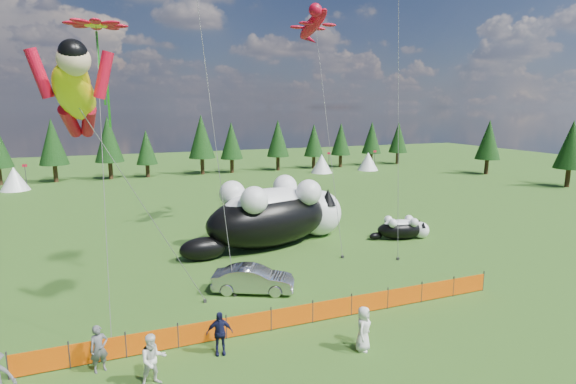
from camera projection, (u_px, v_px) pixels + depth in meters
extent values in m
plane|color=#0D3309|center=(270.00, 300.00, 22.85)|extent=(160.00, 160.00, 0.00)
cylinder|color=#262626|center=(8.00, 366.00, 16.07)|extent=(0.06, 0.06, 1.10)
cylinder|color=#262626|center=(69.00, 355.00, 16.78)|extent=(0.06, 0.06, 1.10)
cylinder|color=#262626|center=(126.00, 345.00, 17.50)|extent=(0.06, 0.06, 1.10)
cylinder|color=#262626|center=(178.00, 335.00, 18.21)|extent=(0.06, 0.06, 1.10)
cylinder|color=#262626|center=(226.00, 327.00, 18.93)|extent=(0.06, 0.06, 1.10)
cylinder|color=#262626|center=(271.00, 319.00, 19.64)|extent=(0.06, 0.06, 1.10)
cylinder|color=#262626|center=(313.00, 311.00, 20.36)|extent=(0.06, 0.06, 1.10)
cylinder|color=#262626|center=(351.00, 304.00, 21.07)|extent=(0.06, 0.06, 1.10)
cylinder|color=#262626|center=(388.00, 298.00, 21.79)|extent=(0.06, 0.06, 1.10)
cylinder|color=#262626|center=(422.00, 292.00, 22.50)|extent=(0.06, 0.06, 1.10)
cylinder|color=#262626|center=(453.00, 286.00, 23.22)|extent=(0.06, 0.06, 1.10)
cylinder|color=#262626|center=(483.00, 281.00, 23.93)|extent=(0.06, 0.06, 1.10)
cube|color=#EC5204|center=(39.00, 361.00, 16.43)|extent=(2.00, 0.04, 0.90)
cube|color=#EC5204|center=(98.00, 351.00, 17.15)|extent=(2.00, 0.04, 0.90)
cube|color=#EC5204|center=(153.00, 341.00, 17.86)|extent=(2.00, 0.04, 0.90)
cube|color=#EC5204|center=(203.00, 332.00, 18.58)|extent=(2.00, 0.04, 0.90)
cube|color=#EC5204|center=(249.00, 324.00, 19.30)|extent=(2.00, 0.04, 0.90)
cube|color=#EC5204|center=(292.00, 316.00, 20.01)|extent=(2.00, 0.04, 0.90)
cube|color=#EC5204|center=(332.00, 309.00, 20.73)|extent=(2.00, 0.04, 0.90)
cube|color=#EC5204|center=(370.00, 302.00, 21.44)|extent=(2.00, 0.04, 0.90)
cube|color=#EC5204|center=(405.00, 296.00, 22.16)|extent=(2.00, 0.04, 0.90)
cube|color=#EC5204|center=(438.00, 290.00, 22.87)|extent=(2.00, 0.04, 0.90)
cube|color=#EC5204|center=(468.00, 284.00, 23.59)|extent=(2.00, 0.04, 0.90)
ellipsoid|color=black|center=(270.00, 219.00, 31.57)|extent=(10.60, 7.00, 3.90)
ellipsoid|color=white|center=(270.00, 205.00, 31.39)|extent=(7.96, 5.11, 2.38)
sphere|color=white|center=(319.00, 213.00, 34.29)|extent=(3.46, 3.46, 3.46)
sphere|color=#FE627C|center=(333.00, 210.00, 35.16)|extent=(0.48, 0.48, 0.48)
ellipsoid|color=black|center=(203.00, 249.00, 28.72)|extent=(3.33, 2.28, 1.52)
cone|color=black|center=(328.00, 197.00, 33.22)|extent=(1.21, 1.21, 1.21)
cone|color=black|center=(310.00, 193.00, 34.85)|extent=(1.21, 1.21, 1.21)
sphere|color=white|center=(285.00, 187.00, 33.74)|extent=(1.82, 1.82, 1.82)
sphere|color=white|center=(309.00, 192.00, 31.53)|extent=(1.82, 1.82, 1.82)
sphere|color=white|center=(232.00, 194.00, 31.05)|extent=(1.82, 1.82, 1.82)
sphere|color=white|center=(254.00, 200.00, 28.84)|extent=(1.82, 1.82, 1.82)
ellipsoid|color=black|center=(400.00, 230.00, 33.42)|extent=(3.76, 2.43, 1.39)
ellipsoid|color=white|center=(400.00, 225.00, 33.35)|extent=(2.83, 1.77, 0.85)
sphere|color=white|center=(421.00, 230.00, 33.63)|extent=(1.23, 1.23, 1.23)
sphere|color=#FE627C|center=(427.00, 230.00, 33.69)|extent=(0.17, 0.17, 0.17)
ellipsoid|color=black|center=(376.00, 236.00, 33.28)|extent=(1.18, 0.79, 0.54)
cone|color=black|center=(423.00, 225.00, 33.17)|extent=(0.43, 0.43, 0.43)
cone|color=black|center=(419.00, 222.00, 33.90)|extent=(0.43, 0.43, 0.43)
sphere|color=white|center=(409.00, 219.00, 33.89)|extent=(0.65, 0.65, 0.65)
sphere|color=white|center=(414.00, 222.00, 32.91)|extent=(0.65, 0.65, 0.65)
sphere|color=white|center=(388.00, 220.00, 33.69)|extent=(0.65, 0.65, 0.65)
sphere|color=white|center=(393.00, 223.00, 32.72)|extent=(0.65, 0.65, 0.65)
imported|color=#ADADB2|center=(253.00, 279.00, 23.75)|extent=(4.52, 3.18, 1.42)
imported|color=#58585D|center=(99.00, 349.00, 16.55)|extent=(0.75, 0.60, 1.80)
imported|color=silver|center=(153.00, 360.00, 15.70)|extent=(1.01, 0.70, 1.92)
imported|color=#141739|center=(219.00, 333.00, 17.71)|extent=(1.12, 0.70, 1.79)
imported|color=silver|center=(363.00, 329.00, 18.00)|extent=(1.05, 1.05, 1.85)
cylinder|color=#595959|center=(150.00, 213.00, 19.49)|extent=(0.03, 0.03, 11.50)
cube|color=#262626|center=(205.00, 301.00, 22.57)|extent=(0.15, 0.15, 0.16)
cylinder|color=#595959|center=(326.00, 130.00, 31.98)|extent=(0.03, 0.03, 18.08)
cube|color=#262626|center=(342.00, 257.00, 29.24)|extent=(0.15, 0.15, 0.16)
cylinder|color=#595959|center=(104.00, 180.00, 18.71)|extent=(0.03, 0.03, 13.61)
cube|color=#262626|center=(112.00, 349.00, 18.08)|extent=(0.15, 0.15, 0.16)
cube|color=#198418|center=(100.00, 81.00, 19.78)|extent=(0.19, 0.19, 4.18)
cylinder|color=#595959|center=(210.00, 104.00, 22.91)|extent=(0.03, 0.03, 19.74)
cube|color=#262626|center=(235.00, 295.00, 23.33)|extent=(0.15, 0.15, 0.16)
cylinder|color=#595959|center=(398.00, 69.00, 29.24)|extent=(0.03, 0.03, 24.51)
cube|color=#262626|center=(398.00, 259.00, 28.86)|extent=(0.15, 0.15, 0.16)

